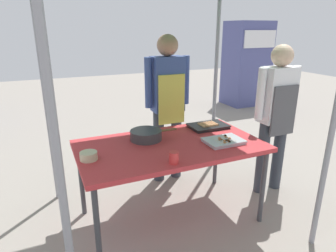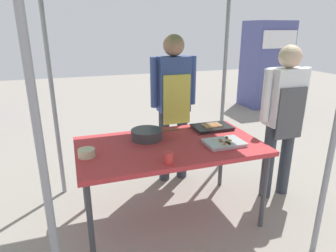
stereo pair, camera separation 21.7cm
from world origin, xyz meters
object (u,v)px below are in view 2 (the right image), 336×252
condiment_bowl (87,153)px  vendor_woman (174,98)px  tray_grilled_sausages (212,127)px  customer_nearby (283,112)px  cooking_wok (147,134)px  neighbor_stall_left (266,65)px  tray_meat_skewers (224,143)px  stall_table (170,149)px  drink_cup_near_edge (169,158)px

condiment_bowl → vendor_woman: 1.28m
tray_grilled_sausages → customer_nearby: 0.72m
cooking_wok → neighbor_stall_left: size_ratio=0.24×
tray_meat_skewers → customer_nearby: size_ratio=0.21×
customer_nearby → vendor_woman: bearing=143.0°
stall_table → tray_grilled_sausages: tray_grilled_sausages is taller
stall_table → vendor_woman: vendor_woman is taller
customer_nearby → drink_cup_near_edge: bearing=-163.4°
tray_meat_skewers → condiment_bowl: 1.16m
cooking_wok → condiment_bowl: 0.60m
condiment_bowl → drink_cup_near_edge: bearing=-28.9°
customer_nearby → stall_table: bearing=-178.4°
neighbor_stall_left → tray_meat_skewers: bearing=-130.1°
condiment_bowl → cooking_wok: bearing=22.6°
stall_table → tray_meat_skewers: bearing=-20.6°
customer_nearby → neighbor_stall_left: neighbor_stall_left is taller
cooking_wok → neighbor_stall_left: (3.57, 3.18, 0.13)m
tray_meat_skewers → customer_nearby: (0.76, 0.20, 0.16)m
vendor_woman → condiment_bowl: bearing=37.6°
stall_table → cooking_wok: 0.26m
tray_grilled_sausages → drink_cup_near_edge: (-0.67, -0.61, 0.03)m
condiment_bowl → neighbor_stall_left: neighbor_stall_left is taller
condiment_bowl → customer_nearby: bearing=2.4°
neighbor_stall_left → cooking_wok: bearing=-138.3°
tray_meat_skewers → cooking_wok: size_ratio=0.75×
condiment_bowl → customer_nearby: customer_nearby is taller
cooking_wok → vendor_woman: size_ratio=0.27×
neighbor_stall_left → customer_nearby: bearing=-123.6°
condiment_bowl → vendor_woman: size_ratio=0.08×
tray_meat_skewers → vendor_woman: bearing=99.6°
tray_grilled_sausages → tray_meat_skewers: tray_grilled_sausages is taller
customer_nearby → neighbor_stall_left: 4.00m
condiment_bowl → customer_nearby: size_ratio=0.09×
stall_table → vendor_woman: (0.29, 0.72, 0.29)m
stall_table → customer_nearby: size_ratio=1.02×
cooking_wok → vendor_woman: vendor_woman is taller
drink_cup_near_edge → vendor_woman: bearing=68.6°
tray_grilled_sausages → condiment_bowl: bearing=-166.6°
stall_table → cooking_wok: cooking_wok is taller
drink_cup_near_edge → stall_table: bearing=69.8°
drink_cup_near_edge → tray_meat_skewers: bearing=18.9°
stall_table → condiment_bowl: condiment_bowl is taller
vendor_woman → neighbor_stall_left: size_ratio=0.89×
tray_grilled_sausages → tray_meat_skewers: (-0.09, -0.42, -0.00)m
cooking_wok → stall_table: bearing=-49.1°
tray_meat_skewers → vendor_woman: vendor_woman is taller
tray_meat_skewers → neighbor_stall_left: neighbor_stall_left is taller
drink_cup_near_edge → customer_nearby: (1.34, 0.40, 0.13)m
cooking_wok → customer_nearby: bearing=-6.2°
stall_table → neighbor_stall_left: size_ratio=0.86×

